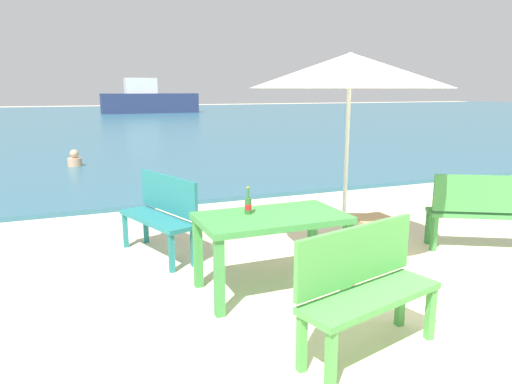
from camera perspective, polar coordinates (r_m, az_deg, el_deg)
The scene contains 11 objects.
ground_plane at distance 4.35m, azimuth 22.84°, elevation -15.09°, with size 120.00×120.00×0.00m, color beige.
sea_water at distance 32.84m, azimuth -17.46°, elevation 8.39°, with size 120.00×50.00×0.08m, color #2D6075.
picnic_table_green at distance 4.54m, azimuth 1.88°, elevation -4.11°, with size 1.40×0.80×0.76m.
beer_bottle_amber at distance 4.51m, azimuth -0.96°, elevation -1.51°, with size 0.07×0.07×0.26m.
patio_umbrella at distance 5.15m, azimuth 11.25°, elevation 14.14°, with size 2.10×2.10×2.30m.
side_table_wood at distance 5.43m, azimuth 13.97°, elevation -4.97°, with size 0.44×0.44×0.54m.
bench_teal_center at distance 5.64m, azimuth -11.31°, elevation -2.21°, with size 0.72×1.25×0.95m.
bench_green_left at distance 6.29m, azimuth 25.60°, elevation -1.70°, with size 1.22×0.90×0.95m.
bench_green_right at distance 3.62m, azimuth 12.98°, elevation -10.59°, with size 1.25×0.65×0.95m.
swimmer_person at distance 12.50m, azimuth -21.01°, elevation 3.67°, with size 0.34×0.34×0.41m.
boat_barge at distance 39.77m, azimuth -12.82°, elevation 10.70°, with size 7.56×2.06×2.75m.
Camera 1 is at (-2.85, -2.66, 1.93)m, focal length 33.20 mm.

